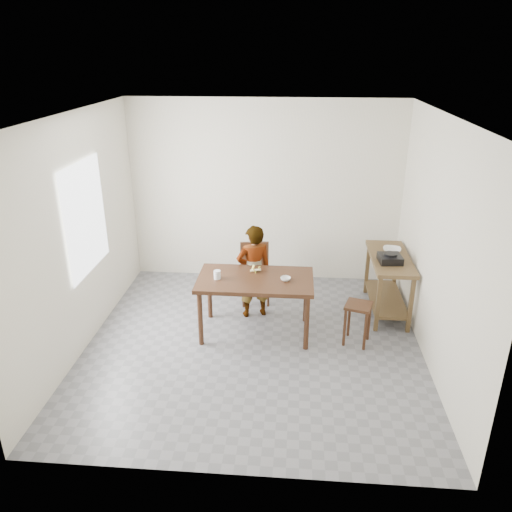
# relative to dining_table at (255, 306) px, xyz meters

# --- Properties ---
(floor) EXTENTS (4.00, 4.00, 0.04)m
(floor) POSITION_rel_dining_table_xyz_m (0.00, -0.30, -0.40)
(floor) COLOR slate
(floor) RESTS_ON ground
(ceiling) EXTENTS (4.00, 4.00, 0.04)m
(ceiling) POSITION_rel_dining_table_xyz_m (0.00, -0.30, 2.35)
(ceiling) COLOR white
(ceiling) RESTS_ON wall_back
(wall_back) EXTENTS (4.00, 0.04, 2.70)m
(wall_back) POSITION_rel_dining_table_xyz_m (0.00, 1.72, 0.98)
(wall_back) COLOR silver
(wall_back) RESTS_ON ground
(wall_front) EXTENTS (4.00, 0.04, 2.70)m
(wall_front) POSITION_rel_dining_table_xyz_m (0.00, -2.32, 0.98)
(wall_front) COLOR silver
(wall_front) RESTS_ON ground
(wall_left) EXTENTS (0.04, 4.00, 2.70)m
(wall_left) POSITION_rel_dining_table_xyz_m (-2.02, -0.30, 0.98)
(wall_left) COLOR silver
(wall_left) RESTS_ON ground
(wall_right) EXTENTS (0.04, 4.00, 2.70)m
(wall_right) POSITION_rel_dining_table_xyz_m (2.02, -0.30, 0.98)
(wall_right) COLOR silver
(wall_right) RESTS_ON ground
(window_pane) EXTENTS (0.02, 1.10, 1.30)m
(window_pane) POSITION_rel_dining_table_xyz_m (-1.97, -0.10, 1.12)
(window_pane) COLOR white
(window_pane) RESTS_ON wall_left
(dining_table) EXTENTS (1.40, 0.80, 0.75)m
(dining_table) POSITION_rel_dining_table_xyz_m (0.00, 0.00, 0.00)
(dining_table) COLOR #3B2112
(dining_table) RESTS_ON floor
(prep_counter) EXTENTS (0.50, 1.20, 0.80)m
(prep_counter) POSITION_rel_dining_table_xyz_m (1.72, 0.70, 0.03)
(prep_counter) COLOR brown
(prep_counter) RESTS_ON floor
(child) EXTENTS (0.54, 0.45, 1.27)m
(child) POSITION_rel_dining_table_xyz_m (-0.06, 0.45, 0.26)
(child) COLOR silver
(child) RESTS_ON floor
(dining_chair) EXTENTS (0.45, 0.45, 0.83)m
(dining_chair) POSITION_rel_dining_table_xyz_m (-0.07, 0.84, 0.04)
(dining_chair) COLOR #3B2112
(dining_chair) RESTS_ON floor
(stool) EXTENTS (0.37, 0.37, 0.52)m
(stool) POSITION_rel_dining_table_xyz_m (1.24, -0.14, -0.11)
(stool) COLOR #3B2112
(stool) RESTS_ON floor
(glass_tumbler) EXTENTS (0.09, 0.09, 0.10)m
(glass_tumbler) POSITION_rel_dining_table_xyz_m (-0.46, -0.05, 0.43)
(glass_tumbler) COLOR white
(glass_tumbler) RESTS_ON dining_table
(small_bowl) EXTENTS (0.14, 0.14, 0.04)m
(small_bowl) POSITION_rel_dining_table_xyz_m (0.37, -0.03, 0.39)
(small_bowl) COLOR silver
(small_bowl) RESTS_ON dining_table
(banana) EXTENTS (0.17, 0.13, 0.05)m
(banana) POSITION_rel_dining_table_xyz_m (-0.01, 0.18, 0.40)
(banana) COLOR yellow
(banana) RESTS_ON dining_table
(serving_bowl) EXTENTS (0.27, 0.27, 0.06)m
(serving_bowl) POSITION_rel_dining_table_xyz_m (1.76, 0.86, 0.45)
(serving_bowl) COLOR silver
(serving_bowl) RESTS_ON prep_counter
(gas_burner) EXTENTS (0.30, 0.30, 0.09)m
(gas_burner) POSITION_rel_dining_table_xyz_m (1.68, 0.52, 0.47)
(gas_burner) COLOR black
(gas_burner) RESTS_ON prep_counter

